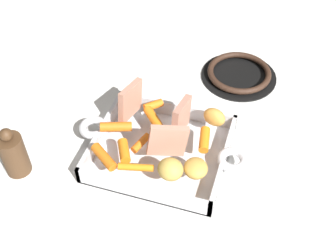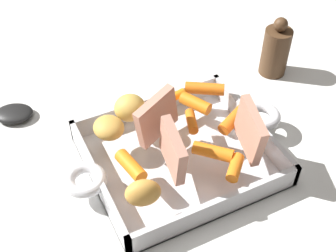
{
  "view_description": "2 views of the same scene",
  "coord_description": "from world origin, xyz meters",
  "px_view_note": "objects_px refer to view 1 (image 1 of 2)",
  "views": [
    {
      "loc": [
        0.2,
        -0.58,
        0.73
      ],
      "look_at": [
        0.01,
        0.01,
        0.08
      ],
      "focal_mm": 46.76,
      "sensor_mm": 36.0,
      "label": 1
    },
    {
      "loc": [
        0.23,
        0.42,
        0.56
      ],
      "look_at": [
        0.02,
        -0.01,
        0.08
      ],
      "focal_mm": 48.22,
      "sensor_mm": 36.0,
      "label": 2
    }
  ],
  "objects_px": {
    "baby_carrot_southeast": "(204,140)",
    "potato_golden_small": "(214,117)",
    "roast_slice_thick": "(168,141)",
    "roast_slice_thin": "(130,101)",
    "baby_carrot_long": "(104,157)",
    "baby_carrot_center_right": "(153,118)",
    "potato_golden_large": "(170,169)",
    "stove_burner_rear": "(239,74)",
    "roasting_dish": "(161,150)",
    "baby_carrot_northwest": "(124,151)",
    "potato_near_roast": "(196,168)",
    "pepper_mill": "(14,154)",
    "baby_carrot_center_left": "(153,105)",
    "baby_carrot_northeast": "(141,143)",
    "roast_slice_outer": "(181,118)",
    "baby_carrot_short": "(136,167)",
    "baby_carrot_southwest": "(116,126)"
  },
  "relations": [
    {
      "from": "potato_golden_small",
      "to": "stove_burner_rear",
      "type": "relative_size",
      "value": 0.26
    },
    {
      "from": "baby_carrot_long",
      "to": "baby_carrot_center_right",
      "type": "distance_m",
      "value": 0.15
    },
    {
      "from": "baby_carrot_southwest",
      "to": "baby_carrot_long",
      "type": "bearing_deg",
      "value": -84.55
    },
    {
      "from": "baby_carrot_southwest",
      "to": "baby_carrot_southeast",
      "type": "bearing_deg",
      "value": 5.24
    },
    {
      "from": "potato_golden_small",
      "to": "roast_slice_thin",
      "type": "bearing_deg",
      "value": -173.05
    },
    {
      "from": "baby_carrot_northeast",
      "to": "roast_slice_outer",
      "type": "bearing_deg",
      "value": 45.11
    },
    {
      "from": "roast_slice_thick",
      "to": "baby_carrot_center_left",
      "type": "relative_size",
      "value": 1.76
    },
    {
      "from": "roast_slice_thin",
      "to": "baby_carrot_northeast",
      "type": "xyz_separation_m",
      "value": [
        0.05,
        -0.08,
        -0.03
      ]
    },
    {
      "from": "potato_golden_large",
      "to": "stove_burner_rear",
      "type": "height_order",
      "value": "potato_golden_large"
    },
    {
      "from": "baby_carrot_center_right",
      "to": "baby_carrot_southeast",
      "type": "bearing_deg",
      "value": -13.11
    },
    {
      "from": "baby_carrot_southwest",
      "to": "baby_carrot_short",
      "type": "xyz_separation_m",
      "value": [
        0.08,
        -0.09,
        -0.0
      ]
    },
    {
      "from": "roast_slice_thick",
      "to": "potato_near_roast",
      "type": "height_order",
      "value": "roast_slice_thick"
    },
    {
      "from": "roast_slice_thick",
      "to": "roast_slice_thin",
      "type": "distance_m",
      "value": 0.14
    },
    {
      "from": "baby_carrot_southeast",
      "to": "potato_golden_small",
      "type": "bearing_deg",
      "value": 83.74
    },
    {
      "from": "baby_carrot_southeast",
      "to": "baby_carrot_center_right",
      "type": "bearing_deg",
      "value": 166.89
    },
    {
      "from": "potato_near_roast",
      "to": "pepper_mill",
      "type": "bearing_deg",
      "value": -169.73
    },
    {
      "from": "baby_carrot_northwest",
      "to": "potato_near_roast",
      "type": "relative_size",
      "value": 1.05
    },
    {
      "from": "baby_carrot_northeast",
      "to": "baby_carrot_center_right",
      "type": "distance_m",
      "value": 0.07
    },
    {
      "from": "baby_carrot_southwest",
      "to": "stove_burner_rear",
      "type": "bearing_deg",
      "value": 54.98
    },
    {
      "from": "roast_slice_thick",
      "to": "baby_carrot_center_left",
      "type": "distance_m",
      "value": 0.14
    },
    {
      "from": "potato_near_roast",
      "to": "stove_burner_rear",
      "type": "relative_size",
      "value": 0.26
    },
    {
      "from": "roasting_dish",
      "to": "baby_carrot_northeast",
      "type": "relative_size",
      "value": 7.76
    },
    {
      "from": "potato_near_roast",
      "to": "pepper_mill",
      "type": "xyz_separation_m",
      "value": [
        -0.36,
        -0.07,
        -0.01
      ]
    },
    {
      "from": "roast_slice_thin",
      "to": "baby_carrot_center_left",
      "type": "bearing_deg",
      "value": 36.43
    },
    {
      "from": "baby_carrot_center_left",
      "to": "potato_golden_large",
      "type": "bearing_deg",
      "value": -61.83
    },
    {
      "from": "baby_carrot_southeast",
      "to": "roast_slice_thick",
      "type": "bearing_deg",
      "value": -142.51
    },
    {
      "from": "potato_near_roast",
      "to": "roast_slice_thick",
      "type": "bearing_deg",
      "value": 154.16
    },
    {
      "from": "roast_slice_thin",
      "to": "baby_carrot_short",
      "type": "xyz_separation_m",
      "value": [
        0.06,
        -0.15,
        -0.03
      ]
    },
    {
      "from": "roasting_dish",
      "to": "potato_golden_small",
      "type": "bearing_deg",
      "value": 39.7
    },
    {
      "from": "baby_carrot_short",
      "to": "baby_carrot_southwest",
      "type": "bearing_deg",
      "value": 130.5
    },
    {
      "from": "baby_carrot_long",
      "to": "stove_burner_rear",
      "type": "height_order",
      "value": "baby_carrot_long"
    },
    {
      "from": "potato_near_roast",
      "to": "potato_golden_small",
      "type": "height_order",
      "value": "potato_golden_small"
    },
    {
      "from": "baby_carrot_center_right",
      "to": "pepper_mill",
      "type": "xyz_separation_m",
      "value": [
        -0.24,
        -0.18,
        -0.0
      ]
    },
    {
      "from": "potato_golden_small",
      "to": "roasting_dish",
      "type": "bearing_deg",
      "value": -140.3
    },
    {
      "from": "baby_carrot_long",
      "to": "baby_carrot_southeast",
      "type": "relative_size",
      "value": 1.16
    },
    {
      "from": "baby_carrot_southwest",
      "to": "potato_golden_large",
      "type": "bearing_deg",
      "value": -30.43
    },
    {
      "from": "roasting_dish",
      "to": "baby_carrot_northwest",
      "type": "xyz_separation_m",
      "value": [
        -0.06,
        -0.06,
        0.04
      ]
    },
    {
      "from": "roasting_dish",
      "to": "pepper_mill",
      "type": "relative_size",
      "value": 3.08
    },
    {
      "from": "baby_carrot_northeast",
      "to": "baby_carrot_center_right",
      "type": "relative_size",
      "value": 0.79
    },
    {
      "from": "roast_slice_thick",
      "to": "baby_carrot_short",
      "type": "distance_m",
      "value": 0.08
    },
    {
      "from": "baby_carrot_short",
      "to": "potato_golden_large",
      "type": "xyz_separation_m",
      "value": [
        0.07,
        0.0,
        0.01
      ]
    },
    {
      "from": "potato_golden_large",
      "to": "stove_burner_rear",
      "type": "distance_m",
      "value": 0.4
    },
    {
      "from": "roast_slice_thick",
      "to": "baby_carrot_center_right",
      "type": "height_order",
      "value": "roast_slice_thick"
    },
    {
      "from": "baby_carrot_northeast",
      "to": "potato_golden_large",
      "type": "xyz_separation_m",
      "value": [
        0.08,
        -0.06,
        0.01
      ]
    },
    {
      "from": "baby_carrot_center_left",
      "to": "pepper_mill",
      "type": "relative_size",
      "value": 0.36
    },
    {
      "from": "baby_carrot_center_left",
      "to": "baby_carrot_short",
      "type": "distance_m",
      "value": 0.18
    },
    {
      "from": "baby_carrot_long",
      "to": "baby_carrot_center_left",
      "type": "xyz_separation_m",
      "value": [
        0.05,
        0.17,
        -0.0
      ]
    },
    {
      "from": "roast_slice_thin",
      "to": "baby_carrot_southwest",
      "type": "xyz_separation_m",
      "value": [
        -0.01,
        -0.06,
        -0.03
      ]
    },
    {
      "from": "baby_carrot_northeast",
      "to": "baby_carrot_center_right",
      "type": "height_order",
      "value": "baby_carrot_center_right"
    },
    {
      "from": "roast_slice_thin",
      "to": "baby_carrot_northwest",
      "type": "distance_m",
      "value": 0.12
    }
  ]
}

